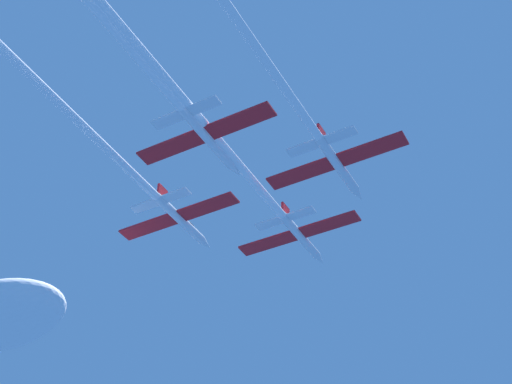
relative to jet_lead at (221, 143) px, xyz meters
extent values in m
cylinder|color=white|center=(0.00, 17.91, -0.02)|extent=(1.00, 9.08, 1.00)
cone|color=white|center=(0.00, 23.45, -0.02)|extent=(0.98, 2.00, 0.98)
ellipsoid|color=black|center=(0.00, 19.91, 0.41)|extent=(0.70, 1.82, 0.50)
cube|color=red|center=(-3.95, 17.46, -0.02)|extent=(6.90, 2.00, 0.22)
cube|color=red|center=(3.95, 17.46, -0.02)|extent=(6.90, 2.00, 0.22)
cube|color=red|center=(0.00, 14.28, 1.21)|extent=(0.26, 1.63, 1.45)
cube|color=white|center=(-2.05, 14.10, -0.02)|extent=(3.10, 1.20, 0.22)
cube|color=white|center=(2.05, 14.10, -0.02)|extent=(3.10, 1.20, 0.22)
cylinder|color=white|center=(0.00, -9.60, -0.02)|extent=(0.90, 45.94, 0.90)
cylinder|color=white|center=(-10.30, 8.42, -0.14)|extent=(1.00, 9.08, 1.00)
cone|color=white|center=(-10.30, 13.96, -0.14)|extent=(0.98, 2.00, 0.98)
ellipsoid|color=black|center=(-10.30, 10.42, 0.29)|extent=(0.70, 1.82, 0.50)
cube|color=red|center=(-14.25, 7.97, -0.14)|extent=(6.90, 2.00, 0.22)
cube|color=red|center=(-6.35, 7.97, -0.14)|extent=(6.90, 2.00, 0.22)
cube|color=red|center=(-10.30, 4.79, 1.09)|extent=(0.26, 1.63, 1.45)
cube|color=white|center=(-12.35, 4.61, -0.14)|extent=(3.10, 1.20, 0.22)
cube|color=white|center=(-8.25, 4.61, -0.14)|extent=(3.10, 1.20, 0.22)
cylinder|color=white|center=(-10.30, -15.60, -0.14)|extent=(0.90, 38.97, 0.90)
cylinder|color=white|center=(9.11, 7.73, -0.67)|extent=(1.00, 9.08, 1.00)
cone|color=white|center=(9.11, 13.27, -0.67)|extent=(0.98, 2.00, 0.98)
ellipsoid|color=black|center=(9.11, 9.73, -0.25)|extent=(0.70, 1.82, 0.50)
cube|color=red|center=(5.16, 7.28, -0.67)|extent=(6.90, 2.00, 0.22)
cube|color=red|center=(13.05, 7.28, -0.67)|extent=(6.90, 2.00, 0.22)
cube|color=red|center=(9.11, 4.10, 0.55)|extent=(0.26, 1.63, 1.45)
cube|color=white|center=(7.05, 3.92, -0.67)|extent=(3.10, 1.20, 0.22)
cube|color=white|center=(11.16, 3.92, -0.67)|extent=(3.10, 1.20, 0.22)
cylinder|color=white|center=(-0.53, -1.66, -0.37)|extent=(1.00, 9.08, 1.00)
cone|color=white|center=(-0.53, 3.88, -0.37)|extent=(0.98, 2.00, 0.98)
ellipsoid|color=black|center=(-0.53, 0.34, 0.05)|extent=(0.70, 1.82, 0.50)
cube|color=red|center=(-4.47, -2.11, -0.37)|extent=(6.90, 2.00, 0.22)
cube|color=red|center=(3.42, -2.11, -0.37)|extent=(6.90, 2.00, 0.22)
cube|color=red|center=(-0.53, -5.29, 0.85)|extent=(0.26, 1.63, 1.45)
cube|color=white|center=(-2.58, -5.47, -0.37)|extent=(3.10, 1.20, 0.22)
cube|color=white|center=(1.53, -5.47, -0.37)|extent=(3.10, 1.20, 0.22)
camera|label=1|loc=(28.47, -44.91, -49.24)|focal=51.41mm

